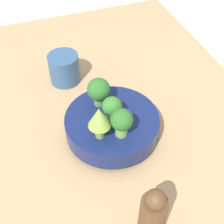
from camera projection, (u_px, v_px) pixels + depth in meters
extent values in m
plane|color=beige|center=(118.00, 132.00, 0.84)|extent=(6.00, 6.00, 0.00)
cube|color=tan|center=(118.00, 127.00, 0.82)|extent=(1.16, 0.77, 0.04)
cylinder|color=navy|center=(112.00, 133.00, 0.77)|extent=(0.10, 0.10, 0.01)
cylinder|color=navy|center=(112.00, 125.00, 0.75)|extent=(0.23, 0.23, 0.05)
cylinder|color=#6BA34C|center=(100.00, 131.00, 0.68)|extent=(0.02, 0.02, 0.04)
cone|color=#84AD47|center=(99.00, 117.00, 0.65)|extent=(0.05, 0.05, 0.05)
cylinder|color=#7AB256|center=(121.00, 130.00, 0.69)|extent=(0.03, 0.03, 0.03)
sphere|color=#2D6B28|center=(122.00, 120.00, 0.66)|extent=(0.05, 0.05, 0.05)
cylinder|color=#609347|center=(99.00, 100.00, 0.76)|extent=(0.03, 0.03, 0.03)
sphere|color=#2D6B28|center=(99.00, 89.00, 0.73)|extent=(0.06, 0.06, 0.06)
cylinder|color=#6BA34C|center=(112.00, 115.00, 0.72)|extent=(0.02, 0.02, 0.02)
sphere|color=#387A2D|center=(112.00, 106.00, 0.71)|extent=(0.05, 0.05, 0.05)
cylinder|color=#33567F|center=(64.00, 68.00, 0.89)|extent=(0.09, 0.09, 0.09)
cylinder|color=brown|center=(152.00, 218.00, 0.56)|extent=(0.05, 0.05, 0.12)
sphere|color=brown|center=(156.00, 199.00, 0.51)|extent=(0.04, 0.04, 0.04)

